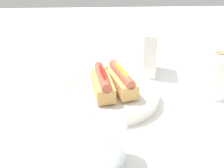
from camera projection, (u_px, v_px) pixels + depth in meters
ground_plane at (117, 99)px, 0.84m from camera, size 2.40×2.40×0.00m
serving_bowl at (112, 95)px, 0.82m from camera, size 0.27×0.27×0.04m
hotdog_front at (102, 83)px, 0.79m from camera, size 0.16×0.07×0.06m
hotdog_back at (121, 81)px, 0.80m from camera, size 0.16×0.09×0.06m
water_glass at (110, 146)px, 0.59m from camera, size 0.07×0.07×0.09m
paper_towel_roll at (217, 74)px, 0.84m from camera, size 0.11×0.11×0.13m
napkin_box at (150, 53)px, 0.96m from camera, size 0.12×0.06×0.15m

